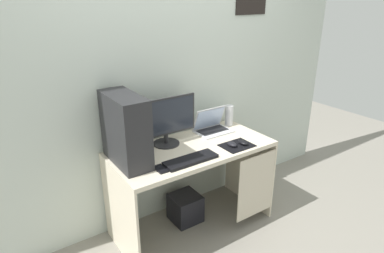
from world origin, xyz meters
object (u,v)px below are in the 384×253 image
keyboard (191,160)px  subwoofer (185,208)px  mouse_left (232,144)px  pc_tower (125,130)px  cell_phone (161,169)px  speaker (229,115)px  monitor (166,121)px  mouse_right (243,143)px  laptop (212,127)px

keyboard → subwoofer: keyboard is taller
subwoofer → keyboard: bearing=-115.1°
mouse_left → pc_tower: bearing=163.7°
pc_tower → cell_phone: pc_tower is taller
speaker → mouse_left: 0.49m
mouse_left → monitor: bearing=140.7°
pc_tower → cell_phone: (0.14, -0.24, -0.25)m
monitor → cell_phone: bearing=-126.3°
mouse_right → pc_tower: bearing=163.9°
speaker → cell_phone: 1.04m
mouse_right → cell_phone: (-0.76, 0.02, -0.02)m
pc_tower → mouse_right: (0.90, -0.26, -0.24)m
speaker → mouse_left: speaker is taller
pc_tower → monitor: (0.39, 0.10, -0.05)m
keyboard → subwoofer: bearing=64.9°
cell_phone → subwoofer: size_ratio=0.52×
pc_tower → mouse_right: size_ratio=5.36×
monitor → keyboard: size_ratio=1.28×
speaker → subwoofer: size_ratio=0.77×
mouse_left → cell_phone: size_ratio=0.74×
laptop → mouse_left: laptop is taller
laptop → cell_phone: bearing=-153.9°
mouse_left → keyboard: bearing=-177.3°
speaker → keyboard: 0.82m
speaker → keyboard: (-0.71, -0.41, -0.08)m
speaker → mouse_right: 0.46m
laptop → subwoofer: 0.77m
laptop → keyboard: 0.61m
monitor → subwoofer: bearing=-27.7°
keyboard → mouse_left: 0.42m
speaker → subwoofer: bearing=-168.5°
keyboard → speaker: bearing=29.8°
keyboard → cell_phone: 0.25m
speaker → mouse_right: bearing=-115.6°
monitor → subwoofer: 0.86m
pc_tower → monitor: bearing=14.6°
monitor → mouse_left: size_ratio=5.58×
cell_phone → mouse_right: bearing=-1.5°
laptop → cell_phone: size_ratio=2.43×
mouse_right → cell_phone: size_ratio=0.74×
laptop → mouse_right: 0.38m
pc_tower → mouse_right: pc_tower is taller
cell_phone → keyboard: bearing=-3.5°
mouse_left → subwoofer: mouse_left is taller
monitor → subwoofer: (0.13, -0.07, -0.84)m
mouse_right → laptop: bearing=94.4°
laptop → subwoofer: (-0.35, -0.08, -0.68)m
subwoofer → pc_tower: bearing=-176.3°
monitor → subwoofer: monitor is taller
keyboard → mouse_left: mouse_left is taller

